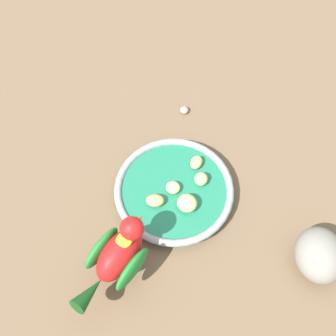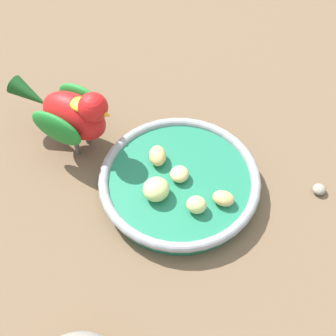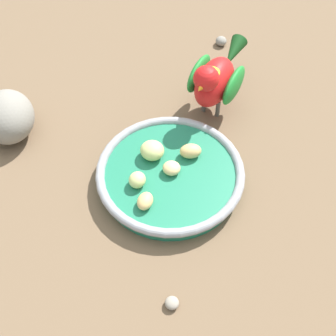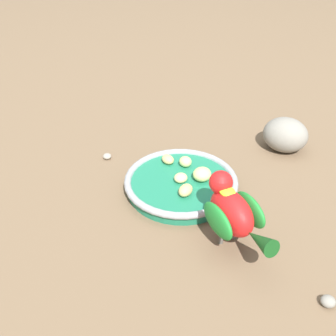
{
  "view_description": "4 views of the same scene",
  "coord_description": "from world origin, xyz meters",
  "px_view_note": "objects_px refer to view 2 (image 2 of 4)",
  "views": [
    {
      "loc": [
        -0.37,
        0.02,
        0.77
      ],
      "look_at": [
        0.02,
        0.03,
        0.07
      ],
      "focal_mm": 49.56,
      "sensor_mm": 36.0,
      "label": 1
    },
    {
      "loc": [
        -0.05,
        -0.35,
        0.54
      ],
      "look_at": [
        -0.02,
        0.02,
        0.04
      ],
      "focal_mm": 50.8,
      "sensor_mm": 36.0,
      "label": 2
    },
    {
      "loc": [
        0.4,
        -0.04,
        0.55
      ],
      "look_at": [
        0.01,
        0.01,
        0.05
      ],
      "focal_mm": 48.95,
      "sensor_mm": 36.0,
      "label": 3
    },
    {
      "loc": [
        -0.32,
        0.64,
        0.54
      ],
      "look_at": [
        0.02,
        0.02,
        0.05
      ],
      "focal_mm": 48.92,
      "sensor_mm": 36.0,
      "label": 4
    }
  ],
  "objects_px": {
    "feeding_bowl": "(179,182)",
    "apple_piece_2": "(223,198)",
    "pebble_1": "(319,189)",
    "apple_piece_3": "(196,205)",
    "apple_piece_4": "(182,174)",
    "parrot": "(72,113)",
    "apple_piece_0": "(156,189)",
    "apple_piece_1": "(158,156)"
  },
  "relations": [
    {
      "from": "apple_piece_1",
      "to": "pebble_1",
      "type": "distance_m",
      "value": 0.22
    },
    {
      "from": "feeding_bowl",
      "to": "apple_piece_2",
      "type": "relative_size",
      "value": 7.61
    },
    {
      "from": "apple_piece_4",
      "to": "pebble_1",
      "type": "distance_m",
      "value": 0.19
    },
    {
      "from": "apple_piece_3",
      "to": "parrot",
      "type": "relative_size",
      "value": 0.17
    },
    {
      "from": "apple_piece_1",
      "to": "pebble_1",
      "type": "relative_size",
      "value": 1.81
    },
    {
      "from": "apple_piece_4",
      "to": "parrot",
      "type": "bearing_deg",
      "value": 148.53
    },
    {
      "from": "apple_piece_1",
      "to": "apple_piece_2",
      "type": "xyz_separation_m",
      "value": [
        0.08,
        -0.07,
        -0.0
      ]
    },
    {
      "from": "apple_piece_1",
      "to": "parrot",
      "type": "xyz_separation_m",
      "value": [
        -0.11,
        0.06,
        0.04
      ]
    },
    {
      "from": "apple_piece_1",
      "to": "apple_piece_3",
      "type": "xyz_separation_m",
      "value": [
        0.04,
        -0.08,
        0.0
      ]
    },
    {
      "from": "apple_piece_0",
      "to": "apple_piece_2",
      "type": "relative_size",
      "value": 1.25
    },
    {
      "from": "apple_piece_0",
      "to": "apple_piece_1",
      "type": "height_order",
      "value": "apple_piece_0"
    },
    {
      "from": "apple_piece_2",
      "to": "apple_piece_4",
      "type": "bearing_deg",
      "value": 138.33
    },
    {
      "from": "apple_piece_2",
      "to": "pebble_1",
      "type": "relative_size",
      "value": 1.6
    },
    {
      "from": "parrot",
      "to": "apple_piece_4",
      "type": "bearing_deg",
      "value": 2.93
    },
    {
      "from": "apple_piece_1",
      "to": "parrot",
      "type": "relative_size",
      "value": 0.21
    },
    {
      "from": "feeding_bowl",
      "to": "apple_piece_4",
      "type": "distance_m",
      "value": 0.02
    },
    {
      "from": "apple_piece_0",
      "to": "apple_piece_4",
      "type": "xyz_separation_m",
      "value": [
        0.04,
        0.02,
        -0.0
      ]
    },
    {
      "from": "apple_piece_4",
      "to": "apple_piece_1",
      "type": "bearing_deg",
      "value": 133.63
    },
    {
      "from": "apple_piece_1",
      "to": "pebble_1",
      "type": "xyz_separation_m",
      "value": [
        0.22,
        -0.06,
        -0.03
      ]
    },
    {
      "from": "apple_piece_4",
      "to": "parrot",
      "type": "height_order",
      "value": "parrot"
    },
    {
      "from": "feeding_bowl",
      "to": "apple_piece_0",
      "type": "relative_size",
      "value": 6.08
    },
    {
      "from": "parrot",
      "to": "apple_piece_0",
      "type": "bearing_deg",
      "value": -12.07
    },
    {
      "from": "apple_piece_2",
      "to": "apple_piece_3",
      "type": "relative_size",
      "value": 1.1
    },
    {
      "from": "apple_piece_3",
      "to": "apple_piece_1",
      "type": "bearing_deg",
      "value": 117.56
    },
    {
      "from": "feeding_bowl",
      "to": "pebble_1",
      "type": "relative_size",
      "value": 12.19
    },
    {
      "from": "apple_piece_2",
      "to": "parrot",
      "type": "bearing_deg",
      "value": 145.69
    },
    {
      "from": "feeding_bowl",
      "to": "apple_piece_3",
      "type": "distance_m",
      "value": 0.05
    },
    {
      "from": "pebble_1",
      "to": "apple_piece_1",
      "type": "bearing_deg",
      "value": 165.59
    },
    {
      "from": "apple_piece_2",
      "to": "apple_piece_3",
      "type": "bearing_deg",
      "value": -167.9
    },
    {
      "from": "feeding_bowl",
      "to": "apple_piece_3",
      "type": "relative_size",
      "value": 8.33
    },
    {
      "from": "apple_piece_3",
      "to": "parrot",
      "type": "xyz_separation_m",
      "value": [
        -0.16,
        0.14,
        0.04
      ]
    },
    {
      "from": "pebble_1",
      "to": "apple_piece_3",
      "type": "bearing_deg",
      "value": -171.07
    },
    {
      "from": "pebble_1",
      "to": "feeding_bowl",
      "type": "bearing_deg",
      "value": 173.44
    },
    {
      "from": "feeding_bowl",
      "to": "apple_piece_1",
      "type": "bearing_deg",
      "value": 128.19
    },
    {
      "from": "feeding_bowl",
      "to": "apple_piece_4",
      "type": "height_order",
      "value": "apple_piece_4"
    },
    {
      "from": "apple_piece_3",
      "to": "apple_piece_4",
      "type": "relative_size",
      "value": 1.0
    },
    {
      "from": "apple_piece_4",
      "to": "pebble_1",
      "type": "relative_size",
      "value": 1.46
    },
    {
      "from": "feeding_bowl",
      "to": "apple_piece_1",
      "type": "xyz_separation_m",
      "value": [
        -0.03,
        0.03,
        0.02
      ]
    },
    {
      "from": "apple_piece_2",
      "to": "apple_piece_4",
      "type": "relative_size",
      "value": 1.1
    },
    {
      "from": "apple_piece_0",
      "to": "apple_piece_1",
      "type": "relative_size",
      "value": 1.11
    },
    {
      "from": "apple_piece_3",
      "to": "pebble_1",
      "type": "relative_size",
      "value": 1.46
    },
    {
      "from": "pebble_1",
      "to": "apple_piece_2",
      "type": "bearing_deg",
      "value": -171.91
    }
  ]
}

